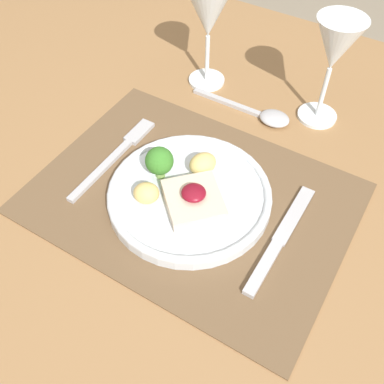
% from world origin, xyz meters
% --- Properties ---
extents(ground_plane, '(8.00, 8.00, 0.00)m').
position_xyz_m(ground_plane, '(0.00, 0.00, 0.00)').
color(ground_plane, gray).
extents(dining_table, '(1.48, 1.15, 0.77)m').
position_xyz_m(dining_table, '(0.00, 0.00, 0.69)').
color(dining_table, olive).
rests_on(dining_table, ground_plane).
extents(placemat, '(0.46, 0.34, 0.00)m').
position_xyz_m(placemat, '(0.00, 0.00, 0.78)').
color(placemat, brown).
rests_on(placemat, dining_table).
extents(dinner_plate, '(0.24, 0.24, 0.07)m').
position_xyz_m(dinner_plate, '(0.00, -0.01, 0.79)').
color(dinner_plate, silver).
rests_on(dinner_plate, placemat).
extents(fork, '(0.02, 0.20, 0.01)m').
position_xyz_m(fork, '(-0.15, 0.02, 0.78)').
color(fork, '#B2B2B7').
rests_on(fork, placemat).
extents(knife, '(0.02, 0.20, 0.01)m').
position_xyz_m(knife, '(0.14, -0.01, 0.78)').
color(knife, '#B2B2B7').
rests_on(knife, placemat).
extents(spoon, '(0.19, 0.04, 0.02)m').
position_xyz_m(spoon, '(0.01, 0.22, 0.78)').
color(spoon, '#B2B2B7').
rests_on(spoon, dining_table).
extents(wine_glass_near, '(0.08, 0.08, 0.19)m').
position_xyz_m(wine_glass_near, '(0.09, 0.27, 0.91)').
color(wine_glass_near, white).
rests_on(wine_glass_near, dining_table).
extents(wine_glass_far, '(0.08, 0.08, 0.18)m').
position_xyz_m(wine_glass_far, '(-0.13, 0.26, 0.90)').
color(wine_glass_far, white).
rests_on(wine_glass_far, dining_table).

